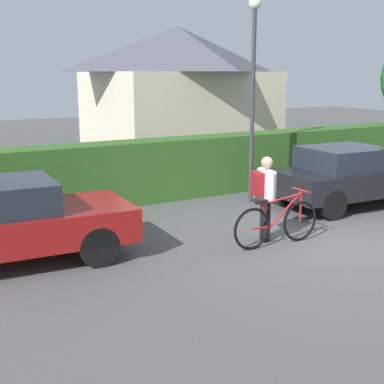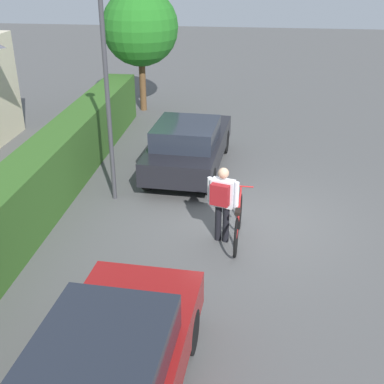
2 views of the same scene
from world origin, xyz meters
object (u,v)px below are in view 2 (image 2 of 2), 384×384
object	(u,v)px
bicycle	(238,223)
person_rider	(222,199)
street_lamp	(105,70)
tree_kerbside	(140,27)
parked_car_far	(189,145)

from	to	relation	value
bicycle	person_rider	world-z (taller)	person_rider
bicycle	street_lamp	distance (m)	4.21
tree_kerbside	street_lamp	bearing A→B (deg)	-173.50
bicycle	person_rider	distance (m)	0.63
parked_car_far	street_lamp	world-z (taller)	street_lamp
person_rider	tree_kerbside	world-z (taller)	tree_kerbside
parked_car_far	bicycle	xyz separation A→B (m)	(-3.41, -1.41, -0.31)
bicycle	street_lamp	world-z (taller)	street_lamp
bicycle	tree_kerbside	xyz separation A→B (m)	(8.76, 3.75, 2.47)
tree_kerbside	bicycle	bearing A→B (deg)	-156.85
bicycle	person_rider	bearing A→B (deg)	98.24
person_rider	tree_kerbside	xyz separation A→B (m)	(8.81, 3.42, 1.93)
parked_car_far	person_rider	bearing A→B (deg)	-162.51
bicycle	person_rider	xyz separation A→B (m)	(-0.05, 0.33, 0.54)
parked_car_far	street_lamp	distance (m)	3.29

